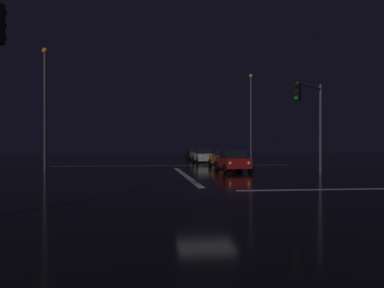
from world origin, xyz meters
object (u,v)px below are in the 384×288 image
at_px(sedan_gray, 199,154).
at_px(streetlamp_right_far, 251,111).
at_px(sedan_orange, 223,158).
at_px(traffic_signal_ne, 311,111).
at_px(sedan_red, 233,161).
at_px(sedan_silver, 204,156).
at_px(sedan_black, 194,153).
at_px(streetlamp_left_near, 45,100).

distance_m(sedan_gray, streetlamp_right_far, 8.00).
relative_size(sedan_orange, traffic_signal_ne, 0.71).
xyz_separation_m(sedan_red, sedan_silver, (-0.33, 12.11, 0.00)).
bearing_deg(sedan_gray, traffic_signal_ne, -78.88).
xyz_separation_m(sedan_gray, traffic_signal_ne, (4.36, -22.17, 3.41)).
relative_size(traffic_signal_ne, streetlamp_right_far, 0.60).
height_order(traffic_signal_ne, streetlamp_right_far, streetlamp_right_far).
relative_size(sedan_orange, sedan_black, 1.00).
relative_size(sedan_orange, streetlamp_right_far, 0.42).
bearing_deg(streetlamp_right_far, sedan_red, -108.61).
xyz_separation_m(sedan_red, streetlamp_right_far, (6.22, 18.47, 5.04)).
xyz_separation_m(sedan_gray, streetlamp_right_far, (6.21, 0.17, 5.04)).
bearing_deg(traffic_signal_ne, streetlamp_right_far, 85.27).
height_order(sedan_red, sedan_black, same).
distance_m(sedan_black, streetlamp_right_far, 9.88).
bearing_deg(sedan_black, sedan_red, -90.45).
height_order(sedan_gray, streetlamp_right_far, streetlamp_right_far).
bearing_deg(streetlamp_left_near, sedan_red, -10.07).
bearing_deg(traffic_signal_ne, sedan_silver, 106.37).
distance_m(sedan_orange, sedan_gray, 12.72).
bearing_deg(sedan_black, sedan_orange, -89.53).
xyz_separation_m(sedan_silver, sedan_gray, (0.34, 6.18, 0.00)).
distance_m(sedan_silver, sedan_gray, 6.19).
bearing_deg(sedan_orange, sedan_black, 90.47).
relative_size(sedan_gray, traffic_signal_ne, 0.71).
relative_size(sedan_silver, traffic_signal_ne, 0.71).
distance_m(sedan_gray, sedan_black, 6.16).
height_order(sedan_gray, sedan_black, same).
height_order(sedan_red, traffic_signal_ne, traffic_signal_ne).
bearing_deg(sedan_black, streetlamp_left_near, -122.70).
bearing_deg(sedan_red, sedan_black, 89.55).
height_order(sedan_silver, streetlamp_right_far, streetlamp_right_far).
bearing_deg(streetlamp_left_near, sedan_silver, 35.34).
distance_m(sedan_red, sedan_silver, 12.12).
bearing_deg(sedan_orange, sedan_red, -93.56).
distance_m(sedan_orange, sedan_silver, 6.57).
height_order(sedan_black, traffic_signal_ne, traffic_signal_ne).
distance_m(sedan_silver, streetlamp_left_near, 17.28).
distance_m(sedan_orange, streetlamp_left_near, 15.30).
bearing_deg(sedan_gray, streetlamp_left_near, -131.37).
xyz_separation_m(sedan_silver, streetlamp_right_far, (6.54, 6.36, 5.04)).
bearing_deg(sedan_silver, sedan_red, -88.46).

